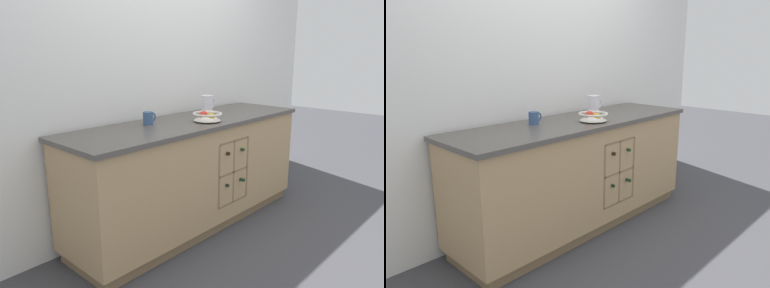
# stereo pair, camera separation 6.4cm
# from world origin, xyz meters

# --- Properties ---
(ground_plane) EXTENTS (14.00, 14.00, 0.00)m
(ground_plane) POSITION_xyz_m (0.00, 0.00, 0.00)
(ground_plane) COLOR #424247
(back_wall) EXTENTS (4.62, 0.06, 2.55)m
(back_wall) POSITION_xyz_m (0.00, 0.37, 1.27)
(back_wall) COLOR white
(back_wall) RESTS_ON ground_plane
(kitchen_island) EXTENTS (2.26, 0.67, 0.91)m
(kitchen_island) POSITION_xyz_m (0.00, -0.00, 0.46)
(kitchen_island) COLOR olive
(kitchen_island) RESTS_ON ground_plane
(fruit_bowl) EXTENTS (0.24, 0.24, 0.08)m
(fruit_bowl) POSITION_xyz_m (0.04, -0.13, 0.95)
(fruit_bowl) COLOR silver
(fruit_bowl) RESTS_ON kitchen_island
(white_pitcher) EXTENTS (0.16, 0.10, 0.17)m
(white_pitcher) POSITION_xyz_m (0.30, 0.09, 1.00)
(white_pitcher) COLOR white
(white_pitcher) RESTS_ON kitchen_island
(ceramic_mug) EXTENTS (0.12, 0.08, 0.10)m
(ceramic_mug) POSITION_xyz_m (-0.36, 0.12, 0.96)
(ceramic_mug) COLOR #385684
(ceramic_mug) RESTS_ON kitchen_island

